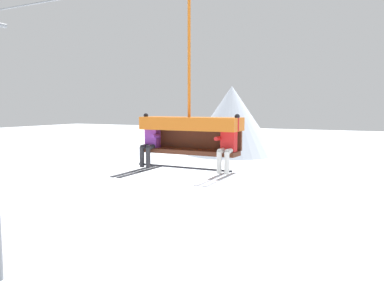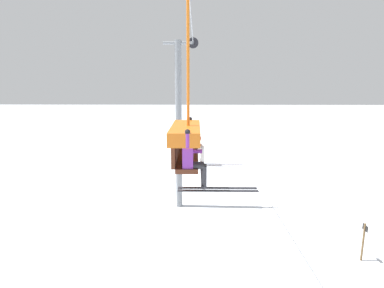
% 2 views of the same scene
% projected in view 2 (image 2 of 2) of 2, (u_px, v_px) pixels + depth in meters
% --- Properties ---
extents(lift_tower_far, '(0.36, 1.88, 9.43)m').
position_uv_depth(lift_tower_far, '(179.00, 123.00, 16.61)').
color(lift_tower_far, slate).
rests_on(lift_tower_far, ground_plane).
extents(chairlift_chair, '(2.41, 0.74, 4.34)m').
position_uv_depth(chairlift_chair, '(185.00, 136.00, 7.19)').
color(chairlift_chair, '#512819').
extents(skier_purple, '(0.48, 1.70, 1.34)m').
position_uv_depth(skier_purple, '(194.00, 159.00, 6.27)').
color(skier_purple, purple).
extents(skier_red, '(0.48, 1.70, 1.34)m').
position_uv_depth(skier_red, '(194.00, 141.00, 8.22)').
color(skier_red, red).
extents(trail_sign, '(0.36, 0.08, 1.60)m').
position_uv_depth(trail_sign, '(363.00, 240.00, 11.93)').
color(trail_sign, brown).
rests_on(trail_sign, ground_plane).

